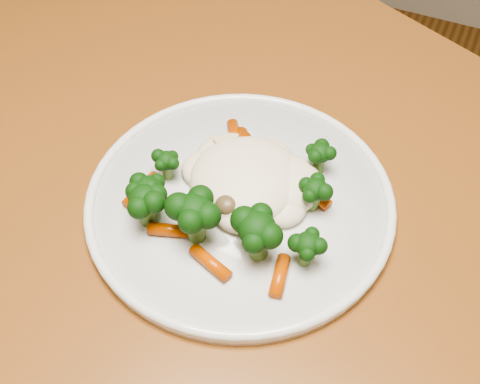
{
  "coord_description": "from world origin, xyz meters",
  "views": [
    {
      "loc": [
        0.48,
        -0.41,
        1.21
      ],
      "look_at": [
        0.33,
        -0.07,
        0.77
      ],
      "focal_mm": 45.0,
      "sensor_mm": 36.0,
      "label": 1
    }
  ],
  "objects": [
    {
      "name": "meal",
      "position": [
        0.33,
        -0.08,
        0.78
      ],
      "size": [
        0.2,
        0.18,
        0.05
      ],
      "color": "#FEEDCB",
      "rests_on": "plate"
    },
    {
      "name": "plate",
      "position": [
        0.33,
        -0.07,
        0.76
      ],
      "size": [
        0.3,
        0.3,
        0.01
      ],
      "primitive_type": "cylinder",
      "color": "white",
      "rests_on": "dining_table"
    },
    {
      "name": "dining_table",
      "position": [
        0.33,
        -0.07,
        0.64
      ],
      "size": [
        1.33,
        1.15,
        0.75
      ],
      "rotation": [
        0.0,
        0.0,
        -0.43
      ],
      "color": "brown",
      "rests_on": "ground"
    }
  ]
}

